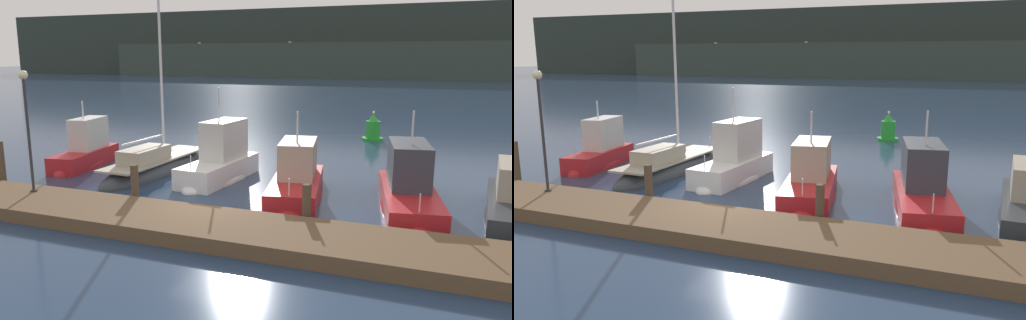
% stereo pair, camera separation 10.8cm
% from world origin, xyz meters
% --- Properties ---
extents(ground_plane, '(400.00, 400.00, 0.00)m').
position_xyz_m(ground_plane, '(0.00, 0.00, 0.00)').
color(ground_plane, navy).
extents(dock, '(26.55, 2.80, 0.45)m').
position_xyz_m(dock, '(0.00, -1.58, 0.23)').
color(dock, brown).
rests_on(dock, ground).
extents(mooring_pile_0, '(0.28, 0.28, 1.96)m').
position_xyz_m(mooring_pile_0, '(-9.49, 0.07, 0.98)').
color(mooring_pile_0, '#4C3D2D').
rests_on(mooring_pile_0, ground).
extents(mooring_pile_1, '(0.28, 0.28, 1.51)m').
position_xyz_m(mooring_pile_1, '(-3.16, 0.07, 0.75)').
color(mooring_pile_1, '#4C3D2D').
rests_on(mooring_pile_1, ground).
extents(mooring_pile_2, '(0.28, 0.28, 1.41)m').
position_xyz_m(mooring_pile_2, '(3.16, 0.07, 0.70)').
color(mooring_pile_2, '#4C3D2D').
rests_on(mooring_pile_2, ground).
extents(motorboat_berth_1, '(2.35, 5.10, 3.84)m').
position_xyz_m(motorboat_berth_1, '(-9.31, 4.81, 0.40)').
color(motorboat_berth_1, red).
rests_on(motorboat_berth_1, ground).
extents(sailboat_berth_2, '(2.23, 7.92, 12.25)m').
position_xyz_m(sailboat_berth_2, '(-5.43, 4.98, 0.12)').
color(sailboat_berth_2, '#2D3338').
rests_on(sailboat_berth_2, ground).
extents(motorboat_berth_3, '(2.12, 5.32, 4.54)m').
position_xyz_m(motorboat_berth_3, '(-2.04, 4.73, 0.51)').
color(motorboat_berth_3, white).
rests_on(motorboat_berth_3, ground).
extents(motorboat_berth_4, '(3.03, 6.08, 3.77)m').
position_xyz_m(motorboat_berth_4, '(1.80, 3.51, 0.39)').
color(motorboat_berth_4, red).
rests_on(motorboat_berth_4, ground).
extents(motorboat_berth_5, '(3.13, 6.76, 3.99)m').
position_xyz_m(motorboat_berth_5, '(5.93, 3.69, 0.41)').
color(motorboat_berth_5, red).
rests_on(motorboat_berth_5, ground).
extents(channel_buoy, '(1.34, 1.34, 1.86)m').
position_xyz_m(channel_buoy, '(2.57, 17.68, 0.68)').
color(channel_buoy, green).
rests_on(channel_buoy, ground).
extents(dock_lamppost, '(0.32, 0.32, 4.35)m').
position_xyz_m(dock_lamppost, '(-6.81, -0.99, 3.33)').
color(dock_lamppost, '#2D2D33').
rests_on(dock_lamppost, dock).
extents(hillside_backdrop, '(240.00, 23.00, 16.83)m').
position_xyz_m(hillside_backdrop, '(-0.83, 113.16, 7.75)').
color(hillside_backdrop, '#28332D').
rests_on(hillside_backdrop, ground).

